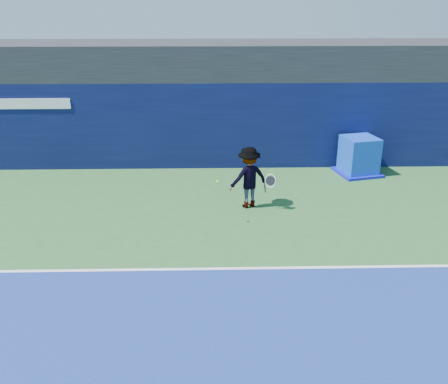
% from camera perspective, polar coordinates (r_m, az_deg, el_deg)
% --- Properties ---
extents(ground, '(80.00, 80.00, 0.00)m').
position_cam_1_polar(ground, '(8.96, -1.26, -18.60)').
color(ground, '#2A5E2C').
rests_on(ground, ground).
extents(baseline, '(24.00, 0.10, 0.01)m').
position_cam_1_polar(baseline, '(11.41, -1.33, -8.77)').
color(baseline, white).
rests_on(baseline, ground).
extents(stadium_band, '(36.00, 3.00, 1.20)m').
position_cam_1_polar(stadium_band, '(18.46, -1.51, 14.90)').
color(stadium_band, black).
rests_on(stadium_band, back_wall_assembly).
extents(back_wall_assembly, '(36.00, 1.03, 3.00)m').
position_cam_1_polar(back_wall_assembly, '(17.85, -1.46, 7.81)').
color(back_wall_assembly, '#0A103C').
rests_on(back_wall_assembly, ground).
extents(equipment_cart, '(1.62, 1.62, 1.29)m').
position_cam_1_polar(equipment_cart, '(17.71, 15.15, 3.87)').
color(equipment_cart, '#0E3AC7').
rests_on(equipment_cart, ground).
extents(tennis_player, '(1.42, 1.04, 1.79)m').
position_cam_1_polar(tennis_player, '(14.30, 2.85, 1.67)').
color(tennis_player, white).
rests_on(tennis_player, ground).
extents(tennis_ball, '(0.07, 0.07, 0.07)m').
position_cam_1_polar(tennis_ball, '(12.97, -0.73, 1.24)').
color(tennis_ball, '#CFF81B').
rests_on(tennis_ball, ground).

